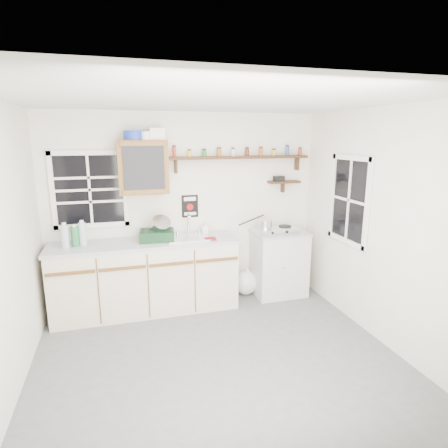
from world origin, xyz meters
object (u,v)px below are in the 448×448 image
object	(u,v)px
main_cabinet	(146,276)
spice_shelf	(240,157)
dish_rack	(158,232)
right_cabinet	(279,263)
hotplate	(275,230)
upper_cabinet	(143,167)

from	to	relation	value
main_cabinet	spice_shelf	bearing A→B (deg)	9.21
main_cabinet	dish_rack	bearing A→B (deg)	4.39
spice_shelf	dish_rack	xyz separation A→B (m)	(-1.14, -0.20, -0.90)
main_cabinet	right_cabinet	xyz separation A→B (m)	(1.83, 0.03, -0.01)
main_cabinet	hotplate	world-z (taller)	hotplate
main_cabinet	spice_shelf	size ratio (longest dim) A/B	1.21
upper_cabinet	dish_rack	world-z (taller)	upper_cabinet
main_cabinet	dish_rack	world-z (taller)	dish_rack
spice_shelf	dish_rack	distance (m)	1.47
right_cabinet	spice_shelf	bearing A→B (deg)	160.19
dish_rack	main_cabinet	bearing A→B (deg)	-169.03
spice_shelf	hotplate	size ratio (longest dim) A/B	3.27
main_cabinet	dish_rack	xyz separation A→B (m)	(0.17, 0.01, 0.56)
main_cabinet	right_cabinet	size ratio (longest dim) A/B	2.54
hotplate	main_cabinet	bearing A→B (deg)	178.71
main_cabinet	dish_rack	size ratio (longest dim) A/B	5.05
right_cabinet	upper_cabinet	size ratio (longest dim) A/B	1.40
main_cabinet	upper_cabinet	size ratio (longest dim) A/B	3.55
upper_cabinet	hotplate	distance (m)	1.94
main_cabinet	spice_shelf	distance (m)	1.98
main_cabinet	dish_rack	distance (m)	0.59
upper_cabinet	spice_shelf	bearing A→B (deg)	3.10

